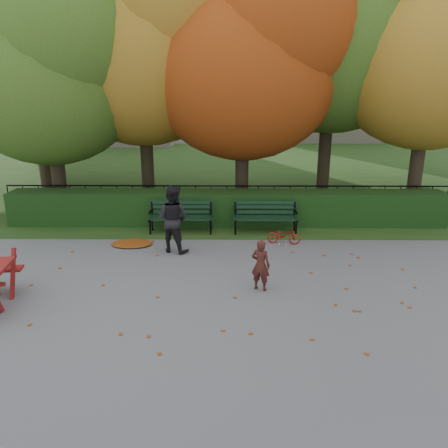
{
  "coord_description": "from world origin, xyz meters",
  "views": [
    {
      "loc": [
        0.04,
        -8.23,
        3.93
      ],
      "look_at": [
        -0.05,
        1.22,
        1.0
      ],
      "focal_mm": 35.0,
      "sensor_mm": 36.0,
      "label": 1
    }
  ],
  "objects_px": {
    "bench_right": "(265,214)",
    "tree_a": "(54,68)",
    "tree_f": "(36,40)",
    "tree_d": "(347,23)",
    "adult": "(173,219)",
    "tree_c": "(254,58)",
    "bench_left": "(181,214)",
    "bicycle": "(284,235)",
    "tree_g": "(445,50)",
    "tree_e": "(446,48)",
    "tree_b": "(151,41)",
    "child": "(261,265)"
  },
  "relations": [
    {
      "from": "tree_b",
      "to": "tree_e",
      "type": "distance_m",
      "value": 9.03
    },
    {
      "from": "tree_g",
      "to": "tree_c",
      "type": "bearing_deg",
      "value": -153.13
    },
    {
      "from": "tree_c",
      "to": "adult",
      "type": "bearing_deg",
      "value": -119.49
    },
    {
      "from": "adult",
      "to": "bicycle",
      "type": "height_order",
      "value": "adult"
    },
    {
      "from": "tree_a",
      "to": "tree_c",
      "type": "xyz_separation_m",
      "value": [
        6.02,
        0.38,
        0.3
      ]
    },
    {
      "from": "adult",
      "to": "bench_left",
      "type": "bearing_deg",
      "value": -68.12
    },
    {
      "from": "bicycle",
      "to": "tree_f",
      "type": "bearing_deg",
      "value": 65.2
    },
    {
      "from": "adult",
      "to": "bicycle",
      "type": "distance_m",
      "value": 2.96
    },
    {
      "from": "tree_f",
      "to": "bicycle",
      "type": "height_order",
      "value": "tree_f"
    },
    {
      "from": "tree_d",
      "to": "bench_left",
      "type": "height_order",
      "value": "tree_d"
    },
    {
      "from": "tree_c",
      "to": "child",
      "type": "relative_size",
      "value": 7.47
    },
    {
      "from": "tree_c",
      "to": "bench_right",
      "type": "xyz_separation_m",
      "value": [
        0.27,
        -2.26,
        -4.3
      ]
    },
    {
      "from": "child",
      "to": "bench_right",
      "type": "bearing_deg",
      "value": -73.08
    },
    {
      "from": "tree_b",
      "to": "tree_d",
      "type": "distance_m",
      "value": 6.37
    },
    {
      "from": "tree_d",
      "to": "bicycle",
      "type": "relative_size",
      "value": 10.97
    },
    {
      "from": "tree_b",
      "to": "tree_c",
      "type": "relative_size",
      "value": 1.1
    },
    {
      "from": "tree_c",
      "to": "adult",
      "type": "distance_m",
      "value": 5.93
    },
    {
      "from": "bench_left",
      "to": "child",
      "type": "bearing_deg",
      "value": -62.12
    },
    {
      "from": "tree_e",
      "to": "bench_left",
      "type": "distance_m",
      "value": 9.29
    },
    {
      "from": "tree_a",
      "to": "bench_left",
      "type": "bearing_deg",
      "value": -25.76
    },
    {
      "from": "bicycle",
      "to": "tree_e",
      "type": "bearing_deg",
      "value": -46.21
    },
    {
      "from": "tree_a",
      "to": "bench_right",
      "type": "xyz_separation_m",
      "value": [
        6.29,
        -1.88,
        -4.0
      ]
    },
    {
      "from": "bench_left",
      "to": "tree_e",
      "type": "bearing_deg",
      "value": 14.81
    },
    {
      "from": "bench_right",
      "to": "bicycle",
      "type": "height_order",
      "value": "bench_right"
    },
    {
      "from": "tree_a",
      "to": "tree_e",
      "type": "distance_m",
      "value": 11.73
    },
    {
      "from": "tree_d",
      "to": "adult",
      "type": "bearing_deg",
      "value": -135.63
    },
    {
      "from": "tree_g",
      "to": "tree_e",
      "type": "bearing_deg",
      "value": -114.4
    },
    {
      "from": "tree_b",
      "to": "bench_right",
      "type": "distance_m",
      "value": 6.76
    },
    {
      "from": "child",
      "to": "adult",
      "type": "xyz_separation_m",
      "value": [
        -2.03,
        2.21,
        0.31
      ]
    },
    {
      "from": "tree_d",
      "to": "tree_e",
      "type": "distance_m",
      "value": 3.15
    },
    {
      "from": "tree_f",
      "to": "bench_right",
      "type": "bearing_deg",
      "value": -33.92
    },
    {
      "from": "tree_a",
      "to": "tree_b",
      "type": "bearing_deg",
      "value": 23.05
    },
    {
      "from": "tree_c",
      "to": "tree_d",
      "type": "height_order",
      "value": "tree_d"
    },
    {
      "from": "bicycle",
      "to": "tree_g",
      "type": "bearing_deg",
      "value": -31.71
    },
    {
      "from": "tree_a",
      "to": "bicycle",
      "type": "height_order",
      "value": "tree_a"
    },
    {
      "from": "tree_a",
      "to": "adult",
      "type": "distance_m",
      "value": 6.34
    },
    {
      "from": "adult",
      "to": "tree_c",
      "type": "bearing_deg",
      "value": -96.5
    },
    {
      "from": "bench_left",
      "to": "adult",
      "type": "xyz_separation_m",
      "value": [
        -0.03,
        -1.57,
        0.33
      ]
    },
    {
      "from": "tree_a",
      "to": "bicycle",
      "type": "bearing_deg",
      "value": -23.24
    },
    {
      "from": "tree_d",
      "to": "bench_left",
      "type": "bearing_deg",
      "value": -145.74
    },
    {
      "from": "tree_d",
      "to": "tree_f",
      "type": "height_order",
      "value": "tree_d"
    },
    {
      "from": "tree_e",
      "to": "child",
      "type": "distance_m",
      "value": 9.42
    },
    {
      "from": "tree_d",
      "to": "bench_left",
      "type": "distance_m",
      "value": 8.31
    },
    {
      "from": "bicycle",
      "to": "tree_a",
      "type": "bearing_deg",
      "value": 79.06
    },
    {
      "from": "tree_f",
      "to": "child",
      "type": "bearing_deg",
      "value": -49.95
    },
    {
      "from": "tree_f",
      "to": "bench_right",
      "type": "xyz_separation_m",
      "value": [
        8.23,
        -5.54,
        -5.17
      ]
    },
    {
      "from": "tree_f",
      "to": "tree_b",
      "type": "bearing_deg",
      "value": -27.99
    },
    {
      "from": "bench_right",
      "to": "tree_a",
      "type": "bearing_deg",
      "value": 163.39
    },
    {
      "from": "tree_a",
      "to": "child",
      "type": "xyz_separation_m",
      "value": [
        5.89,
        -5.66,
        -3.98
      ]
    },
    {
      "from": "bench_right",
      "to": "bicycle",
      "type": "bearing_deg",
      "value": -67.57
    }
  ]
}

